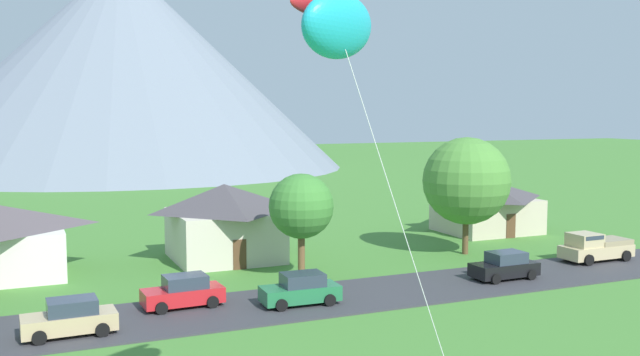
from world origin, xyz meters
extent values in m
cube|color=#38383D|center=(0.00, 29.49, 0.04)|extent=(160.00, 6.71, 0.08)
cone|color=slate|center=(7.02, 128.14, 19.02)|extent=(80.09, 80.09, 38.04)
cube|color=beige|center=(25.83, 43.95, 1.46)|extent=(7.57, 6.46, 2.91)
pyramid|color=#474247|center=(25.83, 43.95, 3.71)|extent=(8.18, 6.98, 1.60)
cube|color=brown|center=(25.83, 40.70, 1.00)|extent=(0.90, 0.06, 2.00)
cube|color=beige|center=(1.98, 42.08, 1.72)|extent=(7.05, 7.14, 3.44)
pyramid|color=#474247|center=(1.98, 42.08, 4.39)|extent=(7.61, 7.71, 1.89)
cube|color=brown|center=(1.98, 38.49, 1.00)|extent=(0.90, 0.06, 2.00)
cylinder|color=brown|center=(18.60, 36.83, 1.50)|extent=(0.44, 0.44, 3.00)
sphere|color=#4C8938|center=(18.60, 36.83, 5.38)|extent=(6.35, 6.35, 6.35)
cylinder|color=brown|center=(4.81, 34.63, 1.52)|extent=(0.44, 0.44, 3.04)
sphere|color=#3D7F33|center=(4.81, 34.63, 4.56)|extent=(4.05, 4.05, 4.05)
cube|color=black|center=(16.14, 29.23, 0.68)|extent=(4.21, 1.83, 0.80)
cube|color=#2D3847|center=(16.29, 29.23, 1.42)|extent=(2.21, 1.60, 0.68)
cylinder|color=black|center=(14.80, 28.30, 0.40)|extent=(0.64, 0.24, 0.64)
cylinder|color=black|center=(14.79, 30.14, 0.40)|extent=(0.64, 0.24, 0.64)
cylinder|color=black|center=(17.50, 28.32, 0.40)|extent=(0.64, 0.24, 0.64)
cylinder|color=black|center=(17.49, 30.16, 0.40)|extent=(0.64, 0.24, 0.64)
cube|color=tan|center=(-9.30, 28.37, 0.68)|extent=(4.25, 1.91, 0.80)
cube|color=#2D3847|center=(-9.15, 28.37, 1.42)|extent=(2.24, 1.64, 0.68)
cylinder|color=black|center=(-10.62, 27.41, 0.40)|extent=(0.65, 0.26, 0.64)
cylinder|color=black|center=(-10.67, 29.25, 0.40)|extent=(0.65, 0.26, 0.64)
cylinder|color=black|center=(-7.93, 27.49, 0.40)|extent=(0.65, 0.26, 0.64)
cylinder|color=black|center=(-7.97, 29.33, 0.40)|extent=(0.65, 0.26, 0.64)
cube|color=#237042|center=(2.44, 28.94, 0.68)|extent=(4.27, 1.96, 0.80)
cube|color=#2D3847|center=(2.59, 28.94, 1.42)|extent=(2.26, 1.67, 0.68)
cylinder|color=black|center=(1.05, 28.07, 0.40)|extent=(0.65, 0.26, 0.64)
cylinder|color=black|center=(1.12, 29.91, 0.40)|extent=(0.65, 0.26, 0.64)
cylinder|color=black|center=(3.75, 27.97, 0.40)|extent=(0.65, 0.26, 0.64)
cylinder|color=black|center=(3.82, 29.81, 0.40)|extent=(0.65, 0.26, 0.64)
cube|color=red|center=(-3.45, 30.96, 0.68)|extent=(4.27, 1.98, 0.80)
cube|color=#2D3847|center=(-3.30, 30.96, 1.42)|extent=(2.27, 1.68, 0.68)
cylinder|color=black|center=(-4.76, 29.98, 0.40)|extent=(0.65, 0.27, 0.64)
cylinder|color=black|center=(-4.84, 31.82, 0.40)|extent=(0.65, 0.27, 0.64)
cylinder|color=black|center=(-2.06, 30.10, 0.40)|extent=(0.65, 0.27, 0.64)
cylinder|color=black|center=(-2.14, 31.94, 0.40)|extent=(0.65, 0.27, 0.64)
cube|color=#C6B284|center=(25.39, 31.00, 0.75)|extent=(5.22, 2.05, 0.84)
cube|color=#C6B284|center=(24.29, 30.99, 1.62)|extent=(1.92, 1.86, 0.90)
cube|color=#2D3847|center=(24.29, 30.99, 1.89)|extent=(1.63, 1.90, 0.28)
cube|color=tan|center=(26.54, 31.01, 1.35)|extent=(2.72, 1.99, 0.36)
cylinder|color=black|center=(23.70, 29.96, 0.46)|extent=(0.76, 0.29, 0.76)
cylinder|color=black|center=(23.68, 32.00, 0.46)|extent=(0.76, 0.29, 0.76)
cylinder|color=black|center=(27.10, 30.00, 0.46)|extent=(0.76, 0.29, 0.76)
cylinder|color=black|center=(27.08, 32.04, 0.46)|extent=(0.76, 0.29, 0.76)
ellipsoid|color=#1EB2D1|center=(-3.98, 10.36, 12.45)|extent=(2.88, 2.33, 1.73)
ellipsoid|color=red|center=(-4.17, 10.69, 12.92)|extent=(2.53, 1.67, 0.60)
cylinder|color=silver|center=(-2.81, 8.73, 7.00)|extent=(2.37, 3.29, 10.90)
camera|label=1|loc=(-11.20, -5.20, 10.40)|focal=39.28mm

